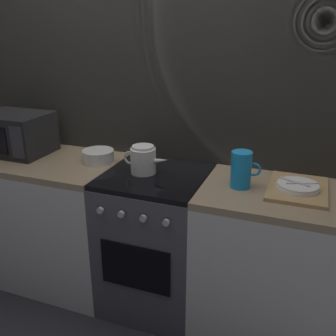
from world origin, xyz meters
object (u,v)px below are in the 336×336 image
(stove_unit, at_px, (156,241))
(dish_pile, at_px, (298,188))
(mixing_bowl, at_px, (98,156))
(microwave, at_px, (15,133))
(pitcher, at_px, (241,170))
(kettle, at_px, (143,160))

(stove_unit, xyz_separation_m, dish_pile, (0.80, 0.05, 0.47))
(stove_unit, height_order, mixing_bowl, mixing_bowl)
(microwave, bearing_deg, mixing_bowl, 2.17)
(pitcher, distance_m, dish_pile, 0.31)
(mixing_bowl, bearing_deg, pitcher, -4.33)
(microwave, height_order, pitcher, microwave)
(microwave, bearing_deg, stove_unit, -2.29)
(mixing_bowl, xyz_separation_m, dish_pile, (1.21, -0.02, -0.02))
(kettle, bearing_deg, dish_pile, 2.98)
(dish_pile, bearing_deg, mixing_bowl, 179.16)
(mixing_bowl, xyz_separation_m, pitcher, (0.92, -0.07, 0.06))
(mixing_bowl, bearing_deg, kettle, -10.39)
(pitcher, bearing_deg, dish_pile, 10.02)
(pitcher, height_order, dish_pile, pitcher)
(stove_unit, relative_size, mixing_bowl, 4.50)
(microwave, relative_size, dish_pile, 1.15)
(mixing_bowl, bearing_deg, microwave, -177.83)
(stove_unit, relative_size, pitcher, 4.50)
(stove_unit, height_order, dish_pile, dish_pile)
(microwave, bearing_deg, pitcher, -1.71)
(microwave, height_order, dish_pile, microwave)
(kettle, distance_m, dish_pile, 0.87)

